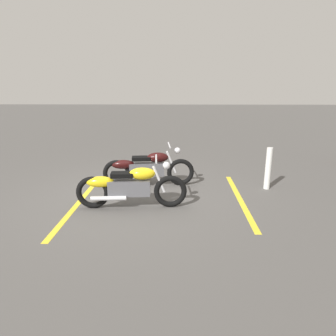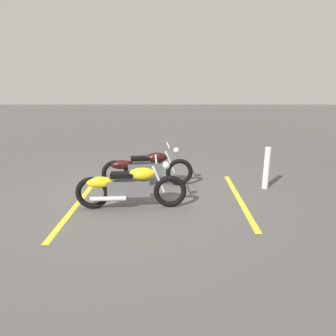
{
  "view_description": "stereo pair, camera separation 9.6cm",
  "coord_description": "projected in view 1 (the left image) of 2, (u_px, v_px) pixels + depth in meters",
  "views": [
    {
      "loc": [
        1.02,
        -6.29,
        2.45
      ],
      "look_at": [
        0.91,
        0.0,
        0.65
      ],
      "focal_mm": 31.8,
      "sensor_mm": 36.0,
      "label": 1
    },
    {
      "loc": [
        0.93,
        -6.29,
        2.45
      ],
      "look_at": [
        0.91,
        0.0,
        0.65
      ],
      "focal_mm": 31.8,
      "sensor_mm": 36.0,
      "label": 2
    }
  ],
  "objects": [
    {
      "name": "motorcycle_bright_foreground",
      "position": [
        129.0,
        186.0,
        5.96
      ],
      "size": [
        2.23,
        0.62,
        1.04
      ],
      "rotation": [
        0.0,
        0.0,
        0.06
      ],
      "color": "black",
      "rests_on": "ground"
    },
    {
      "name": "ground_plane",
      "position": [
        128.0,
        195.0,
        6.74
      ],
      "size": [
        60.0,
        60.0,
        0.0
      ],
      "primitive_type": "plane",
      "color": "#514F4C"
    },
    {
      "name": "parking_stripe_mid",
      "position": [
        240.0,
        199.0,
        6.52
      ],
      "size": [
        0.18,
        3.2,
        0.01
      ],
      "primitive_type": "cube",
      "rotation": [
        0.0,
        0.0,
        1.55
      ],
      "color": "yellow",
      "rests_on": "ground"
    },
    {
      "name": "motorcycle_dark_foreground",
      "position": [
        146.0,
        168.0,
        7.24
      ],
      "size": [
        2.23,
        0.62,
        1.04
      ],
      "rotation": [
        0.0,
        0.0,
        0.09
      ],
      "color": "black",
      "rests_on": "ground"
    },
    {
      "name": "bollard_post",
      "position": [
        268.0,
        169.0,
        7.04
      ],
      "size": [
        0.14,
        0.14,
        1.01
      ],
      "primitive_type": "cylinder",
      "color": "white",
      "rests_on": "ground"
    },
    {
      "name": "parking_stripe_near",
      "position": [
        77.0,
        204.0,
        6.24
      ],
      "size": [
        0.18,
        3.2,
        0.01
      ],
      "primitive_type": "cube",
      "rotation": [
        0.0,
        0.0,
        1.55
      ],
      "color": "yellow",
      "rests_on": "ground"
    }
  ]
}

